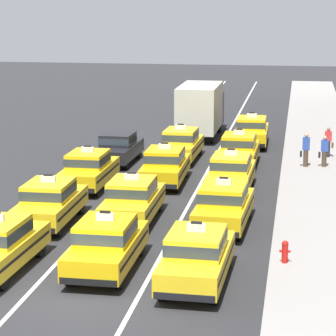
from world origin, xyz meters
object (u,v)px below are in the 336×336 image
object	(u,v)px
taxi_center_nearest	(106,244)
fire_hydrant	(285,251)
sedan_left_fourth	(118,147)
taxi_right_second	(224,205)
pedestrian_mid_block	(324,151)
taxi_center_fourth	(181,144)
taxi_right_fourth	(239,149)
taxi_right_fifth	(252,131)
taxi_left_third	(89,169)
pedestrian_near_crosswalk	(306,150)
taxi_center_second	(132,199)
taxi_right_nearest	(197,256)
taxi_right_third	(231,172)
pedestrian_by_storefront	(328,142)
taxi_center_third	(165,165)
taxi_left_second	(50,202)
box_truck_center_fifth	(201,108)

from	to	relation	value
taxi_center_nearest	fire_hydrant	xyz separation A→B (m)	(5.52, 1.24, -0.33)
sedan_left_fourth	taxi_right_second	size ratio (longest dim) A/B	0.94
pedestrian_mid_block	fire_hydrant	bearing A→B (deg)	-96.13
taxi_center_fourth	taxi_right_fourth	distance (m)	3.32
sedan_left_fourth	taxi_right_fifth	bearing A→B (deg)	43.21
sedan_left_fourth	taxi_right_fourth	distance (m)	6.24
taxi_left_third	pedestrian_near_crosswalk	xyz separation A→B (m)	(9.66, 5.54, 0.12)
taxi_center_second	taxi_right_fourth	size ratio (longest dim) A/B	1.00
taxi_center_nearest	taxi_right_nearest	xyz separation A→B (m)	(2.94, -0.68, 0.00)
taxi_right_third	pedestrian_by_storefront	distance (m)	9.00
taxi_center_nearest	taxi_right_second	world-z (taller)	same
taxi_right_fourth	taxi_center_second	bearing A→B (deg)	-106.87
sedan_left_fourth	taxi_right_fifth	xyz separation A→B (m)	(6.50, 6.11, 0.03)
pedestrian_mid_block	taxi_center_fourth	bearing A→B (deg)	171.56
taxi_center_third	pedestrian_mid_block	xyz separation A→B (m)	(7.30, 4.36, 0.05)
taxi_center_second	taxi_right_fourth	xyz separation A→B (m)	(3.24, 10.67, 0.00)
taxi_center_fourth	taxi_right_third	bearing A→B (deg)	-63.41
taxi_right_fifth	fire_hydrant	size ratio (longest dim) A/B	6.28
pedestrian_mid_block	taxi_left_second	bearing A→B (deg)	-132.27
pedestrian_by_storefront	pedestrian_mid_block	bearing A→B (deg)	-96.27
taxi_right_fourth	pedestrian_mid_block	distance (m)	4.24
taxi_right_second	taxi_center_nearest	bearing A→B (deg)	-120.87
taxi_center_second	taxi_right_fifth	world-z (taller)	same
taxi_left_third	pedestrian_near_crosswalk	distance (m)	11.13
taxi_right_fifth	sedan_left_fourth	bearing A→B (deg)	-136.79
fire_hydrant	taxi_left_second	bearing A→B (deg)	158.99
taxi_right_fourth	taxi_left_second	bearing A→B (deg)	-118.34
taxi_left_third	pedestrian_by_storefront	bearing A→B (deg)	37.04
taxi_left_second	taxi_center_second	size ratio (longest dim) A/B	1.00
taxi_left_third	taxi_center_fourth	xyz separation A→B (m)	(3.18, 6.77, 0.00)
sedan_left_fourth	pedestrian_near_crosswalk	xyz separation A→B (m)	(9.57, 0.05, 0.15)
taxi_center_nearest	taxi_right_second	size ratio (longest dim) A/B	0.99
pedestrian_near_crosswalk	taxi_center_second	bearing A→B (deg)	-122.03
taxi_right_nearest	taxi_right_fourth	distance (m)	16.89
taxi_center_third	pedestrian_mid_block	bearing A→B (deg)	30.85
box_truck_center_fifth	taxi_right_second	xyz separation A→B (m)	(3.30, -19.36, -0.90)
taxi_right_fifth	taxi_left_second	bearing A→B (deg)	-110.44
taxi_right_second	taxi_center_second	bearing A→B (deg)	175.98
taxi_right_fifth	pedestrian_by_storefront	world-z (taller)	taxi_right_fifth
sedan_left_fourth	pedestrian_near_crosswalk	bearing A→B (deg)	0.31
sedan_left_fourth	taxi_center_nearest	distance (m)	16.33
taxi_left_second	fire_hydrant	bearing A→B (deg)	-21.01
taxi_left_second	taxi_center_fourth	distance (m)	13.00
pedestrian_near_crosswalk	taxi_center_nearest	bearing A→B (deg)	-111.16
taxi_right_third	taxi_right_fifth	bearing A→B (deg)	88.97
sedan_left_fourth	box_truck_center_fifth	bearing A→B (deg)	69.59
taxi_left_second	taxi_left_third	distance (m)	5.86
taxi_right_fifth	pedestrian_near_crosswalk	xyz separation A→B (m)	(3.07, -6.06, 0.12)
taxi_right_second	fire_hydrant	distance (m)	4.70
taxi_center_nearest	taxi_right_nearest	world-z (taller)	same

